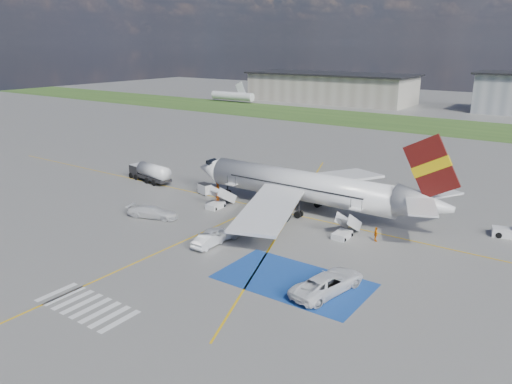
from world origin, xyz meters
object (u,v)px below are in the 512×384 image
airliner (310,187)px  car_silver_b (209,240)px  gpu_cart (205,189)px  van_white_b (153,210)px  van_white_a (328,280)px  fuel_tanker (150,174)px  car_silver_a (219,233)px

airliner → car_silver_b: airliner is taller
gpu_cart → car_silver_b: gpu_cart is taller
car_silver_b → van_white_b: van_white_b is taller
gpu_cart → airliner: bearing=21.1°
van_white_b → gpu_cart: bearing=-10.1°
car_silver_b → van_white_a: size_ratio=0.71×
airliner → gpu_cart: airliner is taller
airliner → van_white_a: size_ratio=6.00×
fuel_tanker → car_silver_a: size_ratio=1.91×
fuel_tanker → gpu_cart: 11.72m
airliner → gpu_cart: bearing=-173.8°
car_silver_a → van_white_b: size_ratio=0.93×
fuel_tanker → car_silver_b: fuel_tanker is taller
car_silver_a → van_white_b: (-11.57, 1.00, 0.19)m
car_silver_b → van_white_a: bearing=171.6°
car_silver_b → van_white_a: van_white_a is taller
airliner → car_silver_a: size_ratio=7.88×
fuel_tanker → van_white_a: bearing=-13.4°
airliner → van_white_b: 20.19m
car_silver_b → airliner: bearing=-102.9°
van_white_a → car_silver_b: bearing=4.5°
fuel_tanker → car_silver_b: (24.81, -14.83, -0.52)m
airliner → gpu_cart: 16.63m
van_white_a → van_white_b: (-27.12, 4.78, -0.17)m
fuel_tanker → gpu_cart: fuel_tanker is taller
airliner → van_white_b: (-15.04, -13.25, -2.41)m
van_white_b → airliner: bearing=-65.0°
airliner → car_silver_b: bearing=-101.2°
gpu_cart → car_silver_a: (12.85, -12.47, 0.06)m
gpu_cart → van_white_b: (1.28, -11.47, 0.25)m
gpu_cart → car_silver_a: size_ratio=0.47×
car_silver_b → van_white_b: 12.21m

